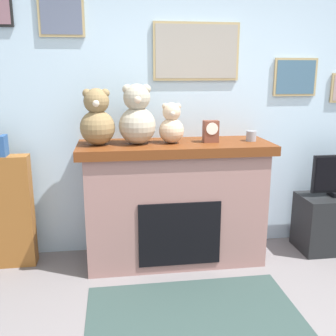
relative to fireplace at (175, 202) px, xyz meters
The scene contains 9 objects.
back_wall 0.86m from the fireplace, 59.38° to the left, with size 5.20×0.15×2.60m.
fireplace is the anchor object (origin of this frame).
bookshelf 1.47m from the fireplace, behind, with size 0.44×0.16×1.20m.
area_rug 1.10m from the fireplace, 90.00° to the right, with size 1.52×1.07×0.01m, color #2B3D3A.
candle_jar 0.89m from the fireplace, ahead, with size 0.09×0.09×0.09m, color gray.
mantel_clock 0.70m from the fireplace, ahead, with size 0.13×0.10×0.19m.
teddy_bear_tan 0.99m from the fireplace, behind, with size 0.29×0.29×0.47m.
teddy_bear_brown 0.83m from the fireplace, behind, with size 0.31×0.31×0.50m.
teddy_bear_cream 0.69m from the fireplace, 150.76° to the right, with size 0.21×0.21×0.34m.
Camera 1 is at (-0.73, -1.60, 1.68)m, focal length 41.55 mm.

